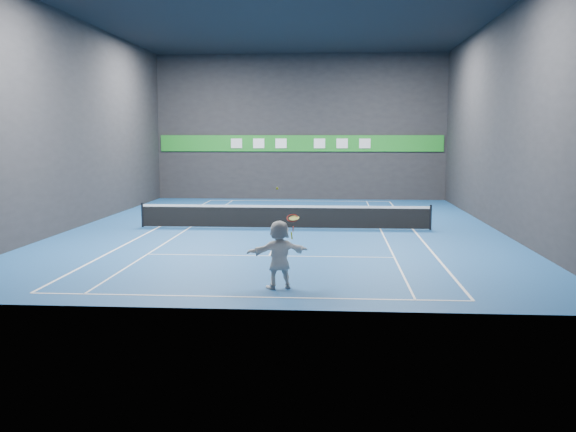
# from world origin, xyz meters

# --- Properties ---
(ground) EXTENTS (26.00, 26.00, 0.00)m
(ground) POSITION_xyz_m (0.00, 0.00, 0.00)
(ground) COLOR navy
(ground) RESTS_ON ground
(ceiling) EXTENTS (26.00, 26.00, 0.00)m
(ceiling) POSITION_xyz_m (0.00, 0.00, 9.00)
(ceiling) COLOR black
(ceiling) RESTS_ON ground
(wall_back) EXTENTS (18.00, 0.10, 9.00)m
(wall_back) POSITION_xyz_m (0.00, 13.00, 4.50)
(wall_back) COLOR black
(wall_back) RESTS_ON ground
(wall_front) EXTENTS (18.00, 0.10, 9.00)m
(wall_front) POSITION_xyz_m (0.00, -13.00, 4.50)
(wall_front) COLOR black
(wall_front) RESTS_ON ground
(wall_left) EXTENTS (0.10, 26.00, 9.00)m
(wall_left) POSITION_xyz_m (-9.00, 0.00, 4.50)
(wall_left) COLOR black
(wall_left) RESTS_ON ground
(wall_right) EXTENTS (0.10, 26.00, 9.00)m
(wall_right) POSITION_xyz_m (9.00, 0.00, 4.50)
(wall_right) COLOR black
(wall_right) RESTS_ON ground
(baseline_near) EXTENTS (10.98, 0.08, 0.01)m
(baseline_near) POSITION_xyz_m (0.00, -11.89, 0.00)
(baseline_near) COLOR white
(baseline_near) RESTS_ON ground
(baseline_far) EXTENTS (10.98, 0.08, 0.01)m
(baseline_far) POSITION_xyz_m (0.00, 11.89, 0.00)
(baseline_far) COLOR white
(baseline_far) RESTS_ON ground
(sideline_doubles_left) EXTENTS (0.08, 23.78, 0.01)m
(sideline_doubles_left) POSITION_xyz_m (-5.49, 0.00, 0.00)
(sideline_doubles_left) COLOR white
(sideline_doubles_left) RESTS_ON ground
(sideline_doubles_right) EXTENTS (0.08, 23.78, 0.01)m
(sideline_doubles_right) POSITION_xyz_m (5.49, 0.00, 0.00)
(sideline_doubles_right) COLOR white
(sideline_doubles_right) RESTS_ON ground
(sideline_singles_left) EXTENTS (0.06, 23.78, 0.01)m
(sideline_singles_left) POSITION_xyz_m (-4.11, 0.00, 0.00)
(sideline_singles_left) COLOR white
(sideline_singles_left) RESTS_ON ground
(sideline_singles_right) EXTENTS (0.06, 23.78, 0.01)m
(sideline_singles_right) POSITION_xyz_m (4.11, 0.00, 0.00)
(sideline_singles_right) COLOR white
(sideline_singles_right) RESTS_ON ground
(service_line_near) EXTENTS (8.23, 0.06, 0.01)m
(service_line_near) POSITION_xyz_m (0.00, -6.40, 0.00)
(service_line_near) COLOR white
(service_line_near) RESTS_ON ground
(service_line_far) EXTENTS (8.23, 0.06, 0.01)m
(service_line_far) POSITION_xyz_m (0.00, 6.40, 0.00)
(service_line_far) COLOR white
(service_line_far) RESTS_ON ground
(center_service_line) EXTENTS (0.06, 12.80, 0.01)m
(center_service_line) POSITION_xyz_m (0.00, 0.00, 0.00)
(center_service_line) COLOR white
(center_service_line) RESTS_ON ground
(player) EXTENTS (1.74, 1.12, 1.79)m
(player) POSITION_xyz_m (0.72, -10.90, 0.89)
(player) COLOR silver
(player) RESTS_ON ground
(tennis_ball) EXTENTS (0.06, 0.06, 0.06)m
(tennis_ball) POSITION_xyz_m (0.66, -10.84, 2.60)
(tennis_ball) COLOR #C2D323
(tennis_ball) RESTS_ON player
(tennis_net) EXTENTS (12.50, 0.10, 1.07)m
(tennis_net) POSITION_xyz_m (0.00, 0.00, 0.54)
(tennis_net) COLOR black
(tennis_net) RESTS_ON ground
(sponsor_banner) EXTENTS (17.64, 0.11, 1.00)m
(sponsor_banner) POSITION_xyz_m (0.00, 12.93, 3.50)
(sponsor_banner) COLOR #1D8524
(sponsor_banner) RESTS_ON wall_back
(tennis_racket) EXTENTS (0.44, 0.37, 0.70)m
(tennis_racket) POSITION_xyz_m (1.06, -10.85, 1.77)
(tennis_racket) COLOR #B31C13
(tennis_racket) RESTS_ON player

